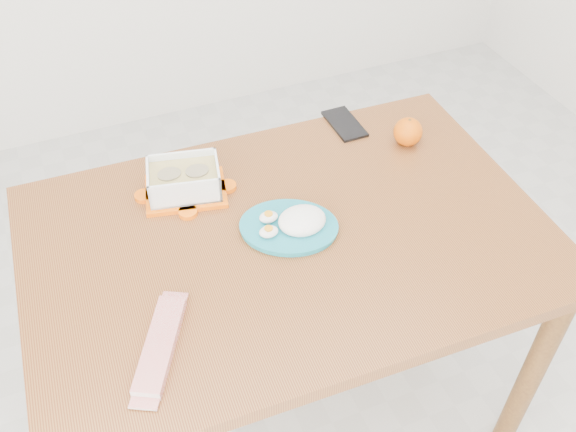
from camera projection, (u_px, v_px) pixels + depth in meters
name	position (u px, v px, depth m)	size (l,w,h in m)	color
ground	(346.00, 387.00, 2.10)	(3.50, 3.50, 0.00)	#B7B7B2
dining_table	(288.00, 259.00, 1.62)	(1.29, 0.88, 0.75)	brown
food_container	(184.00, 180.00, 1.64)	(0.23, 0.20, 0.09)	#FA6207
orange_fruit	(408.00, 132.00, 1.79)	(0.08, 0.08, 0.08)	#EF4E04
rice_plate	(293.00, 223.00, 1.56)	(0.32, 0.32, 0.06)	teal
candy_bar	(160.00, 345.00, 1.31)	(0.24, 0.06, 0.02)	#B80C09
smartphone	(345.00, 124.00, 1.88)	(0.08, 0.16, 0.01)	black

